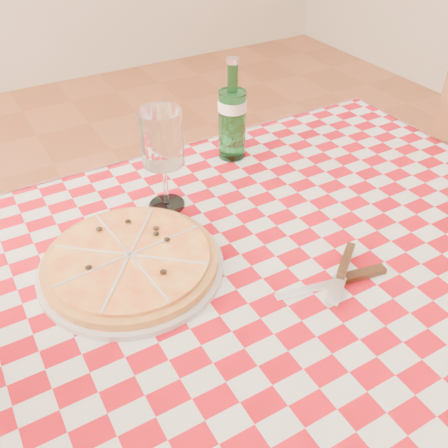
{
  "coord_description": "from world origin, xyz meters",
  "views": [
    {
      "loc": [
        -0.36,
        -0.53,
        1.34
      ],
      "look_at": [
        -0.02,
        0.06,
        0.82
      ],
      "focal_mm": 40.0,
      "sensor_mm": 36.0,
      "label": 1
    }
  ],
  "objects": [
    {
      "name": "dining_table",
      "position": [
        0.0,
        0.0,
        0.66
      ],
      "size": [
        1.2,
        0.8,
        0.75
      ],
      "color": "brown",
      "rests_on": "ground"
    },
    {
      "name": "tablecloth",
      "position": [
        0.0,
        0.0,
        0.75
      ],
      "size": [
        1.3,
        0.9,
        0.01
      ],
      "primitive_type": "cube",
      "color": "#AB0A17",
      "rests_on": "dining_table"
    },
    {
      "name": "pizza_plate",
      "position": [
        -0.18,
        0.1,
        0.78
      ],
      "size": [
        0.34,
        0.34,
        0.04
      ],
      "primitive_type": null,
      "rotation": [
        0.0,
        0.0,
        0.09
      ],
      "color": "gold",
      "rests_on": "tablecloth"
    },
    {
      "name": "water_bottle",
      "position": [
        0.17,
        0.35,
        0.87
      ],
      "size": [
        0.07,
        0.07,
        0.23
      ],
      "primitive_type": null,
      "rotation": [
        0.0,
        0.0,
        -0.05
      ],
      "color": "#175E28",
      "rests_on": "tablecloth"
    },
    {
      "name": "wine_glass",
      "position": [
        -0.05,
        0.24,
        0.86
      ],
      "size": [
        0.1,
        0.1,
        0.21
      ],
      "primitive_type": null,
      "rotation": [
        0.0,
        0.0,
        -0.22
      ],
      "color": "white",
      "rests_on": "tablecloth"
    },
    {
      "name": "cutlery",
      "position": [
        0.11,
        -0.11,
        0.77
      ],
      "size": [
        0.26,
        0.23,
        0.02
      ],
      "primitive_type": null,
      "rotation": [
        0.0,
        0.0,
        0.3
      ],
      "color": "silver",
      "rests_on": "tablecloth"
    }
  ]
}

